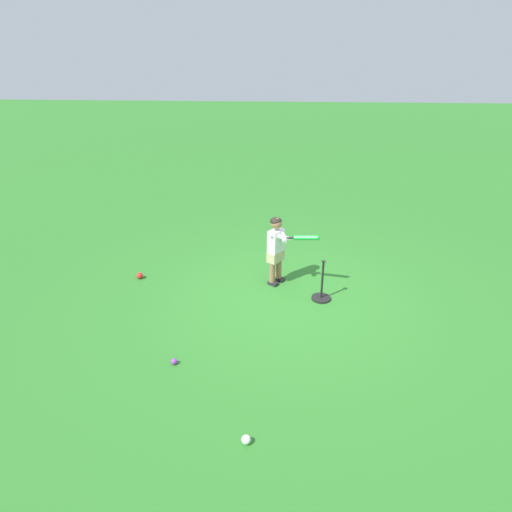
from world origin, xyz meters
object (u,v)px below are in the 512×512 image
at_px(child_batter, 278,245).
at_px(play_ball_by_bucket, 140,276).
at_px(batting_tee, 321,293).
at_px(play_ball_midfield, 246,440).
at_px(play_ball_far_right, 174,362).

height_order(child_batter, play_ball_by_bucket, child_batter).
bearing_deg(child_batter, batting_tee, -124.70).
bearing_deg(play_ball_midfield, batting_tee, -18.58).
height_order(play_ball_far_right, play_ball_by_bucket, play_ball_by_bucket).
distance_m(play_ball_by_bucket, batting_tee, 2.86).
height_order(play_ball_midfield, batting_tee, batting_tee).
bearing_deg(play_ball_by_bucket, child_batter, -90.62).
height_order(play_ball_midfield, play_ball_far_right, play_ball_midfield).
height_order(play_ball_far_right, batting_tee, batting_tee).
relative_size(child_batter, play_ball_by_bucket, 10.55).
xyz_separation_m(child_batter, play_ball_far_right, (-2.02, 1.19, -0.61)).
bearing_deg(play_ball_midfield, child_batter, -4.65).
distance_m(child_batter, play_ball_midfield, 3.22).
height_order(child_batter, batting_tee, child_batter).
bearing_deg(child_batter, play_ball_midfield, 175.35).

